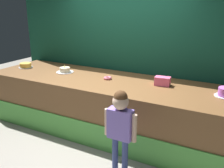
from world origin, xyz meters
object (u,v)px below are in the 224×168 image
at_px(cake_center, 65,70).
at_px(donut, 108,78).
at_px(child_figure, 120,121).
at_px(pink_box, 163,81).
at_px(cake_left, 26,65).

bearing_deg(cake_center, donut, -1.02).
height_order(child_figure, pink_box, child_figure).
bearing_deg(cake_center, cake_left, -175.06).
bearing_deg(donut, child_figure, -53.68).
height_order(cake_left, cake_center, cake_center).
bearing_deg(cake_left, child_figure, -20.40).
xyz_separation_m(child_figure, cake_center, (-1.70, 1.06, 0.22)).
bearing_deg(pink_box, donut, -173.04).
xyz_separation_m(pink_box, cake_center, (-1.87, -0.10, -0.03)).
height_order(child_figure, cake_center, child_figure).
bearing_deg(child_figure, donut, 126.32).
bearing_deg(child_figure, cake_left, 159.60).
xyz_separation_m(child_figure, donut, (-0.77, 1.04, 0.20)).
relative_size(child_figure, cake_center, 3.55).
height_order(donut, cake_center, cake_center).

